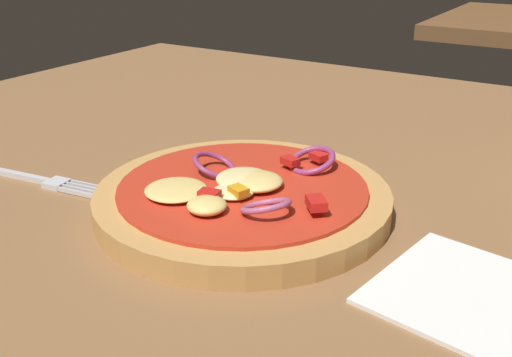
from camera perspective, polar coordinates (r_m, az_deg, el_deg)
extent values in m
cube|color=brown|center=(0.47, 3.67, -5.60)|extent=(1.16, 1.05, 0.03)
cylinder|color=tan|center=(0.47, -1.28, -2.01)|extent=(0.23, 0.23, 0.02)
cylinder|color=red|center=(0.47, -1.29, -0.81)|extent=(0.20, 0.20, 0.00)
ellipsoid|color=#EFCC72|center=(0.42, -4.76, -2.59)|extent=(0.03, 0.03, 0.01)
ellipsoid|color=#EFCC72|center=(0.45, -7.71, -1.08)|extent=(0.05, 0.05, 0.01)
ellipsoid|color=#F4DB8E|center=(0.47, -1.15, -0.02)|extent=(0.04, 0.04, 0.01)
ellipsoid|color=#EFCC72|center=(0.46, 0.09, -0.26)|extent=(0.04, 0.04, 0.01)
ellipsoid|color=#F4DB8E|center=(0.45, -2.18, -1.23)|extent=(0.03, 0.03, 0.01)
torus|color=#B25984|center=(0.42, 1.29, -2.73)|extent=(0.05, 0.05, 0.02)
torus|color=#93386B|center=(0.49, -4.07, 1.25)|extent=(0.05, 0.05, 0.02)
torus|color=#93386B|center=(0.50, 5.38, 1.75)|extent=(0.05, 0.05, 0.02)
cube|color=red|center=(0.43, -4.51, -1.54)|extent=(0.02, 0.01, 0.01)
cube|color=red|center=(0.42, 5.82, -2.35)|extent=(0.02, 0.02, 0.01)
cube|color=red|center=(0.50, 3.32, 1.70)|extent=(0.02, 0.01, 0.01)
cube|color=orange|center=(0.44, -1.69, -1.19)|extent=(0.02, 0.01, 0.01)
cube|color=red|center=(0.51, 6.02, 2.12)|extent=(0.02, 0.01, 0.01)
cube|color=silver|center=(0.59, -23.32, 0.61)|extent=(0.11, 0.02, 0.01)
cube|color=silver|center=(0.55, -18.62, -0.46)|extent=(0.02, 0.02, 0.01)
cube|color=silver|center=(0.52, -16.96, -1.31)|extent=(0.04, 0.01, 0.00)
cube|color=silver|center=(0.53, -16.57, -1.08)|extent=(0.04, 0.01, 0.00)
cube|color=silver|center=(0.53, -16.19, -0.86)|extent=(0.04, 0.01, 0.00)
cube|color=silver|center=(0.53, -15.81, -0.64)|extent=(0.04, 0.01, 0.00)
cube|color=white|center=(0.39, 22.35, -11.23)|extent=(0.16, 0.13, 0.00)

